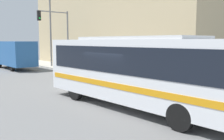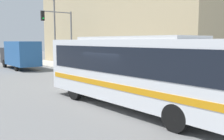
{
  "view_description": "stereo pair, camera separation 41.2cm",
  "coord_description": "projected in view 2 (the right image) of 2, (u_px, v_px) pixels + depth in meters",
  "views": [
    {
      "loc": [
        -7.63,
        -8.59,
        3.03
      ],
      "look_at": [
        1.31,
        2.1,
        1.39
      ],
      "focal_mm": 40.0,
      "sensor_mm": 36.0,
      "label": 1
    },
    {
      "loc": [
        -7.31,
        -8.85,
        3.03
      ],
      "look_at": [
        1.31,
        2.1,
        1.39
      ],
      "focal_mm": 40.0,
      "sensor_mm": 36.0,
      "label": 2
    }
  ],
  "objects": [
    {
      "name": "building_facade",
      "position": [
        114.0,
        21.0,
        28.65
      ],
      "size": [
        6.0,
        25.76,
        10.61
      ],
      "color": "tan",
      "rests_on": "ground_plane"
    },
    {
      "name": "pedestrian_near_corner",
      "position": [
        81.0,
        61.0,
        26.16
      ],
      "size": [
        0.34,
        0.34,
        1.61
      ],
      "color": "#47382D",
      "rests_on": "sidewalk"
    },
    {
      "name": "pedestrian_mid_block",
      "position": [
        112.0,
        64.0,
        22.16
      ],
      "size": [
        0.34,
        0.34,
        1.59
      ],
      "color": "#23283D",
      "rests_on": "sidewalk"
    },
    {
      "name": "fire_hydrant",
      "position": [
        136.0,
        76.0,
        18.05
      ],
      "size": [
        0.23,
        0.31,
        0.71
      ],
      "color": "#999999",
      "rests_on": "sidewalk"
    },
    {
      "name": "parking_meter",
      "position": [
        101.0,
        64.0,
        21.33
      ],
      "size": [
        0.14,
        0.14,
        1.32
      ],
      "color": "slate",
      "rests_on": "sidewalk"
    },
    {
      "name": "street_lamp",
      "position": [
        52.0,
        26.0,
        28.17
      ],
      "size": [
        2.7,
        0.28,
        7.58
      ],
      "color": "slate",
      "rests_on": "sidewalk"
    },
    {
      "name": "city_bus",
      "position": [
        136.0,
        67.0,
        11.02
      ],
      "size": [
        3.08,
        10.58,
        3.21
      ],
      "rotation": [
        0.0,
        0.0,
        0.05
      ],
      "color": "silver",
      "rests_on": "ground_plane"
    },
    {
      "name": "traffic_light_pole",
      "position": [
        62.0,
        30.0,
        24.61
      ],
      "size": [
        3.28,
        0.35,
        5.8
      ],
      "color": "slate",
      "rests_on": "sidewalk"
    },
    {
      "name": "ground_plane",
      "position": [
        118.0,
        105.0,
        11.75
      ],
      "size": [
        120.0,
        120.0,
        0.0
      ],
      "primitive_type": "plane",
      "color": "slate"
    },
    {
      "name": "sidewalk",
      "position": [
        54.0,
        64.0,
        31.16
      ],
      "size": [
        3.39,
        70.0,
        0.13
      ],
      "color": "#B7B2A8",
      "rests_on": "ground_plane"
    },
    {
      "name": "delivery_truck",
      "position": [
        20.0,
        54.0,
        26.83
      ],
      "size": [
        2.23,
        7.19,
        2.96
      ],
      "color": "#265999",
      "rests_on": "ground_plane"
    }
  ]
}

